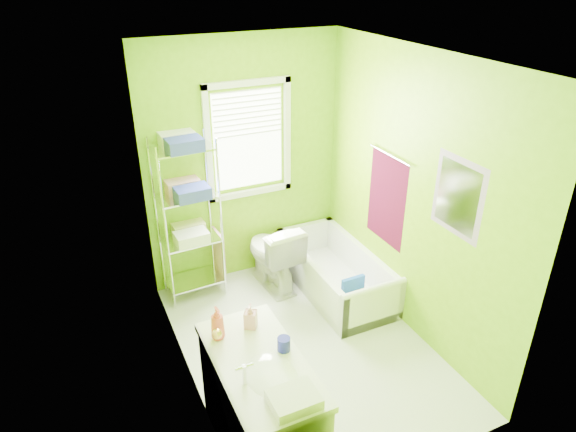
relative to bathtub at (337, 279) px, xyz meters
name	(u,v)px	position (x,y,z in m)	size (l,w,h in m)	color
ground	(305,346)	(-0.70, -0.64, -0.15)	(2.90, 2.90, 0.00)	silver
room_envelope	(308,194)	(-0.70, -0.64, 1.39)	(2.14, 2.94, 2.62)	#6FA508
window	(249,134)	(-0.65, 0.79, 1.46)	(0.92, 0.05, 1.22)	white
door	(228,368)	(-1.74, -1.63, 0.85)	(0.09, 0.80, 2.00)	white
right_wall_decor	(412,198)	(0.33, -0.66, 1.17)	(0.04, 1.48, 1.17)	#480821
bathtub	(337,279)	(0.00, 0.00, 0.00)	(0.70, 1.50, 0.48)	white
toilet	(273,254)	(-0.57, 0.40, 0.24)	(0.44, 0.76, 0.78)	white
vanity	(261,405)	(-1.48, -1.50, 0.29)	(0.57, 1.11, 1.09)	silver
wire_shelf_unit	(189,201)	(-1.36, 0.63, 0.92)	(0.61, 0.48, 1.75)	silver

